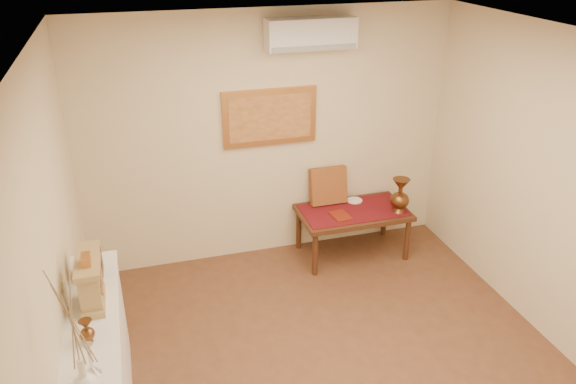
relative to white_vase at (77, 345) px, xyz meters
name	(u,v)px	position (x,y,z in m)	size (l,w,h in m)	color
floor	(342,384)	(1.81, 0.72, -1.45)	(4.50, 4.50, 0.00)	brown
ceiling	(360,52)	(1.81, 0.72, 1.25)	(4.50, 4.50, 0.00)	white
wall_back	(270,139)	(1.81, 2.97, -0.10)	(4.00, 0.02, 2.70)	beige
wall_left	(52,288)	(-0.19, 0.72, -0.10)	(0.02, 4.50, 2.70)	beige
white_vase	(77,345)	(0.00, 0.00, 0.00)	(0.18, 0.18, 0.93)	white
candlestick	(90,359)	(0.01, 0.30, -0.36)	(0.10, 0.10, 0.22)	silver
brass_urn_small	(86,328)	(-0.02, 0.61, -0.36)	(0.10, 0.10, 0.21)	brown
table_cloth	(353,210)	(2.66, 2.60, -0.89)	(1.14, 0.59, 0.01)	maroon
brass_urn_tall	(400,192)	(3.13, 2.42, -0.65)	(0.21, 0.21, 0.47)	brown
plate	(354,200)	(2.76, 2.80, -0.88)	(0.18, 0.18, 0.01)	white
menu	(340,216)	(2.47, 2.50, -0.88)	(0.18, 0.25, 0.01)	maroon
cushion	(328,186)	(2.45, 2.86, -0.68)	(0.42, 0.10, 0.42)	maroon
mantel_clock	(91,284)	(0.01, 1.00, -0.29)	(0.17, 0.36, 0.41)	tan
wooden_chest	(91,261)	(-0.01, 1.39, -0.34)	(0.16, 0.21, 0.24)	tan
low_table	(353,216)	(2.66, 2.60, -0.96)	(1.20, 0.70, 0.55)	#482615
painting	(270,117)	(1.81, 2.94, 0.15)	(1.00, 0.06, 0.60)	#C17E3D
ac_unit	(311,34)	(2.21, 2.84, 1.00)	(0.90, 0.25, 0.30)	white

